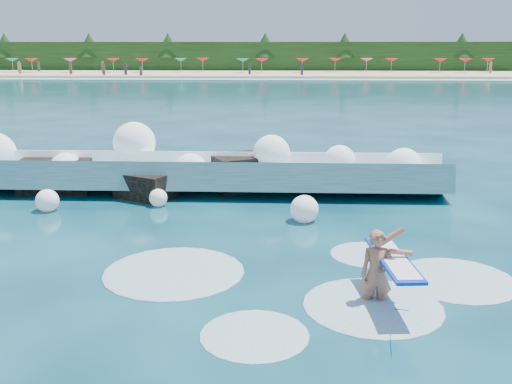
{
  "coord_description": "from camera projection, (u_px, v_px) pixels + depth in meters",
  "views": [
    {
      "loc": [
        2.03,
        -10.25,
        4.35
      ],
      "look_at": [
        1.5,
        2.0,
        1.2
      ],
      "focal_mm": 40.0,
      "sensor_mm": 36.0,
      "label": 1
    }
  ],
  "objects": [
    {
      "name": "beach_umbrellas",
      "position": [
        269.0,
        60.0,
        87.76
      ],
      "size": [
        113.65,
        6.78,
        0.5
      ],
      "color": "#E0416A",
      "rests_on": "ground"
    },
    {
      "name": "surfer_with_board",
      "position": [
        380.0,
        271.0,
        9.83
      ],
      "size": [
        0.91,
        2.81,
        1.58
      ],
      "color": "#A4634C",
      "rests_on": "ground"
    },
    {
      "name": "wet_band",
      "position": [
        266.0,
        79.0,
        75.91
      ],
      "size": [
        140.0,
        5.0,
        0.08
      ],
      "primitive_type": "cube",
      "color": "silver",
      "rests_on": "ground"
    },
    {
      "name": "wave_spray",
      "position": [
        143.0,
        159.0,
        17.52
      ],
      "size": [
        15.3,
        4.9,
        2.06
      ],
      "color": "white",
      "rests_on": "ground"
    },
    {
      "name": "treeline",
      "position": [
        269.0,
        57.0,
        95.62
      ],
      "size": [
        140.0,
        4.0,
        5.0
      ],
      "primitive_type": "cube",
      "color": "black",
      "rests_on": "ground"
    },
    {
      "name": "ground",
      "position": [
        175.0,
        276.0,
        11.09
      ],
      "size": [
        200.0,
        200.0,
        0.0
      ],
      "primitive_type": "plane",
      "color": "#07273B",
      "rests_on": "ground"
    },
    {
      "name": "beach",
      "position": [
        268.0,
        74.0,
        86.52
      ],
      "size": [
        140.0,
        20.0,
        0.4
      ],
      "primitive_type": "cube",
      "color": "tan",
      "rests_on": "ground"
    },
    {
      "name": "surf_foam",
      "position": [
        324.0,
        288.0,
        10.54
      ],
      "size": [
        9.37,
        5.29,
        0.14
      ],
      "color": "silver",
      "rests_on": "ground"
    },
    {
      "name": "beachgoers",
      "position": [
        290.0,
        69.0,
        84.12
      ],
      "size": [
        106.35,
        13.85,
        1.92
      ],
      "color": "#3F332D",
      "rests_on": "ground"
    },
    {
      "name": "rock_cluster",
      "position": [
        141.0,
        178.0,
        17.58
      ],
      "size": [
        7.95,
        3.16,
        1.24
      ],
      "color": "black",
      "rests_on": "ground"
    },
    {
      "name": "breaking_wave",
      "position": [
        165.0,
        173.0,
        17.7
      ],
      "size": [
        16.99,
        2.69,
        1.46
      ],
      "color": "teal",
      "rests_on": "ground"
    }
  ]
}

